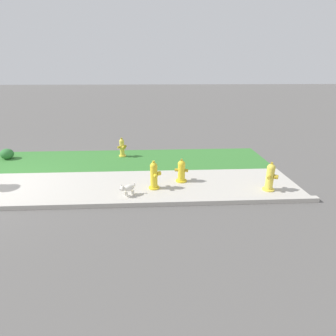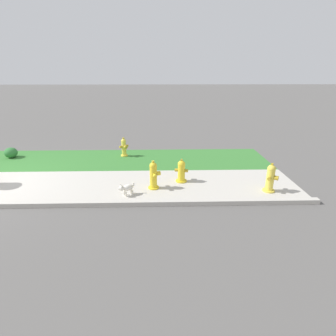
{
  "view_description": "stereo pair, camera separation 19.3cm",
  "coord_description": "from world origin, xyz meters",
  "px_view_note": "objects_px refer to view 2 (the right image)",
  "views": [
    {
      "loc": [
        4.91,
        -6.92,
        3.1
      ],
      "look_at": [
        5.29,
        0.32,
        0.4
      ],
      "focal_mm": 28.0,
      "sensor_mm": 36.0,
      "label": 1
    },
    {
      "loc": [
        5.1,
        -6.93,
        3.1
      ],
      "look_at": [
        5.29,
        0.32,
        0.4
      ],
      "focal_mm": 28.0,
      "sensor_mm": 36.0,
      "label": 2
    }
  ],
  "objects_px": {
    "fire_hydrant_near_corner": "(270,178)",
    "small_white_dog": "(127,188)",
    "fire_hydrant_across_street": "(154,175)",
    "fire_hydrant_at_driveway": "(181,171)",
    "shrub_bush_mid_verge": "(11,153)",
    "fire_hydrant_far_end": "(124,147)"
  },
  "relations": [
    {
      "from": "fire_hydrant_near_corner",
      "to": "small_white_dog",
      "type": "bearing_deg",
      "value": -53.99
    },
    {
      "from": "fire_hydrant_across_street",
      "to": "fire_hydrant_near_corner",
      "type": "height_order",
      "value": "fire_hydrant_across_street"
    },
    {
      "from": "fire_hydrant_at_driveway",
      "to": "shrub_bush_mid_verge",
      "type": "height_order",
      "value": "fire_hydrant_at_driveway"
    },
    {
      "from": "small_white_dog",
      "to": "shrub_bush_mid_verge",
      "type": "relative_size",
      "value": 0.86
    },
    {
      "from": "small_white_dog",
      "to": "shrub_bush_mid_verge",
      "type": "xyz_separation_m",
      "value": [
        -4.78,
        3.36,
        -0.02
      ]
    },
    {
      "from": "fire_hydrant_across_street",
      "to": "shrub_bush_mid_verge",
      "type": "xyz_separation_m",
      "value": [
        -5.47,
        2.93,
        -0.2
      ]
    },
    {
      "from": "fire_hydrant_far_end",
      "to": "small_white_dog",
      "type": "bearing_deg",
      "value": 61.67
    },
    {
      "from": "fire_hydrant_far_end",
      "to": "small_white_dog",
      "type": "distance_m",
      "value": 3.46
    },
    {
      "from": "small_white_dog",
      "to": "fire_hydrant_across_street",
      "type": "bearing_deg",
      "value": 177.21
    },
    {
      "from": "fire_hydrant_at_driveway",
      "to": "fire_hydrant_across_street",
      "type": "bearing_deg",
      "value": -138.85
    },
    {
      "from": "fire_hydrant_far_end",
      "to": "shrub_bush_mid_verge",
      "type": "xyz_separation_m",
      "value": [
        -4.26,
        -0.07,
        -0.16
      ]
    },
    {
      "from": "fire_hydrant_across_street",
      "to": "fire_hydrant_at_driveway",
      "type": "relative_size",
      "value": 1.16
    },
    {
      "from": "fire_hydrant_near_corner",
      "to": "small_white_dog",
      "type": "distance_m",
      "value": 3.85
    },
    {
      "from": "small_white_dog",
      "to": "fire_hydrant_at_driveway",
      "type": "bearing_deg",
      "value": 175.93
    },
    {
      "from": "fire_hydrant_near_corner",
      "to": "fire_hydrant_across_street",
      "type": "bearing_deg",
      "value": -61.31
    },
    {
      "from": "fire_hydrant_across_street",
      "to": "fire_hydrant_at_driveway",
      "type": "bearing_deg",
      "value": 99.37
    },
    {
      "from": "small_white_dog",
      "to": "fire_hydrant_far_end",
      "type": "bearing_deg",
      "value": -116.04
    },
    {
      "from": "fire_hydrant_near_corner",
      "to": "shrub_bush_mid_verge",
      "type": "distance_m",
      "value": 9.2
    },
    {
      "from": "shrub_bush_mid_verge",
      "to": "fire_hydrant_at_driveway",
      "type": "bearing_deg",
      "value": -21.5
    },
    {
      "from": "fire_hydrant_at_driveway",
      "to": "shrub_bush_mid_verge",
      "type": "relative_size",
      "value": 1.54
    },
    {
      "from": "fire_hydrant_far_end",
      "to": "fire_hydrant_near_corner",
      "type": "relative_size",
      "value": 0.9
    },
    {
      "from": "fire_hydrant_across_street",
      "to": "fire_hydrant_far_end",
      "type": "relative_size",
      "value": 1.11
    }
  ]
}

